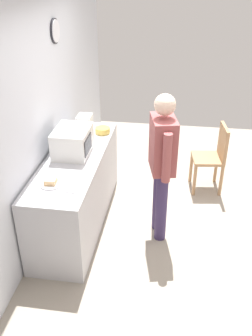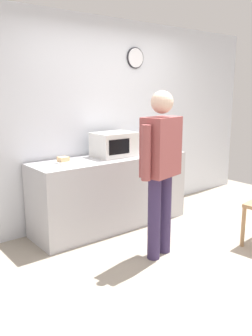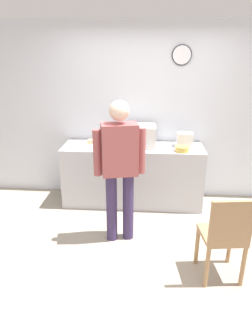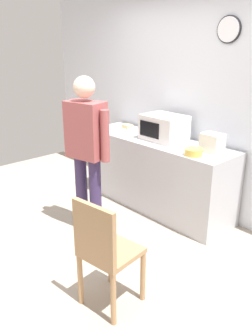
{
  "view_description": "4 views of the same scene",
  "coord_description": "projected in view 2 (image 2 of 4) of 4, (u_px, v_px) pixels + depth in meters",
  "views": [
    {
      "loc": [
        -3.81,
        0.1,
        2.84
      ],
      "look_at": [
        -0.24,
        0.63,
        0.81
      ],
      "focal_mm": 39.92,
      "sensor_mm": 36.0,
      "label": 1
    },
    {
      "loc": [
        -2.69,
        -2.26,
        1.69
      ],
      "look_at": [
        -0.29,
        0.79,
        0.84
      ],
      "focal_mm": 37.67,
      "sensor_mm": 36.0,
      "label": 2
    },
    {
      "loc": [
        0.03,
        -3.0,
        2.18
      ],
      "look_at": [
        -0.26,
        0.71,
        0.75
      ],
      "focal_mm": 32.68,
      "sensor_mm": 36.0,
      "label": 3
    },
    {
      "loc": [
        2.58,
        -1.83,
        2.02
      ],
      "look_at": [
        -0.14,
        0.65,
        0.67
      ],
      "focal_mm": 37.48,
      "sensor_mm": 36.0,
      "label": 4
    }
  ],
  "objects": [
    {
      "name": "microwave",
      "position": [
        114.0,
        144.0,
        4.38
      ],
      "size": [
        0.5,
        0.39,
        0.3
      ],
      "color": "silver",
      "rests_on": "kitchen_counter"
    },
    {
      "name": "kitchen_counter",
      "position": [
        111.0,
        192.0,
        4.44
      ],
      "size": [
        2.03,
        0.62,
        0.89
      ],
      "primitive_type": "cube",
      "color": "#B7B7BC",
      "rests_on": "ground_plane"
    },
    {
      "name": "spoon_utensil",
      "position": [
        151.0,
        148.0,
        5.05
      ],
      "size": [
        0.17,
        0.02,
        0.01
      ],
      "primitive_type": "cube",
      "rotation": [
        0.0,
        0.0,
        3.11
      ],
      "color": "silver",
      "rests_on": "kitchen_counter"
    },
    {
      "name": "toaster",
      "position": [
        152.0,
        143.0,
        4.82
      ],
      "size": [
        0.22,
        0.18,
        0.2
      ],
      "primitive_type": "cube",
      "color": "silver",
      "rests_on": "kitchen_counter"
    },
    {
      "name": "fork_utensil",
      "position": [
        64.0,
        167.0,
        3.79
      ],
      "size": [
        0.04,
        0.17,
        0.01
      ],
      "primitive_type": "cube",
      "rotation": [
        0.0,
        0.0,
        1.42
      ],
      "color": "silver",
      "rests_on": "kitchen_counter"
    },
    {
      "name": "back_wall",
      "position": [
        106.0,
        121.0,
        4.67
      ],
      "size": [
        5.4,
        0.13,
        2.6
      ],
      "color": "silver",
      "rests_on": "ground_plane"
    },
    {
      "name": "salad_bowl",
      "position": [
        161.0,
        151.0,
        4.61
      ],
      "size": [
        0.19,
        0.19,
        0.07
      ],
      "primitive_type": "cylinder",
      "color": "gold",
      "rests_on": "kitchen_counter"
    },
    {
      "name": "sandwich_plate",
      "position": [
        63.0,
        161.0,
        4.03
      ],
      "size": [
        0.23,
        0.23,
        0.07
      ],
      "color": "white",
      "rests_on": "kitchen_counter"
    },
    {
      "name": "person_standing",
      "position": [
        161.0,
        163.0,
        3.51
      ],
      "size": [
        0.58,
        0.32,
        1.7
      ],
      "color": "#372A53",
      "rests_on": "ground_plane"
    },
    {
      "name": "ground_plane",
      "position": [
        194.0,
        254.0,
        3.72
      ],
      "size": [
        6.0,
        6.0,
        0.0
      ],
      "primitive_type": "plane",
      "color": "#9E9384"
    }
  ]
}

